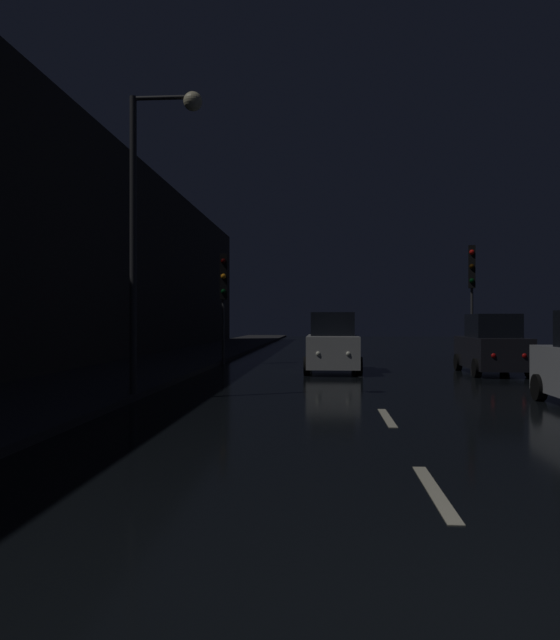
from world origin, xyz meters
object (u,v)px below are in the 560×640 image
object	(u,v)px
car_approaching_headlights	(332,345)
car_parked_right_far	(492,346)
traffic_light_far_left	(223,285)
streetlamp_overhead	(153,196)
traffic_light_far_right	(472,277)

from	to	relation	value
car_approaching_headlights	car_parked_right_far	world-z (taller)	car_approaching_headlights
traffic_light_far_left	streetlamp_overhead	distance (m)	11.63
traffic_light_far_right	car_parked_right_far	world-z (taller)	traffic_light_far_right
traffic_light_far_left	traffic_light_far_right	bearing A→B (deg)	93.12
traffic_light_far_right	traffic_light_far_left	bearing A→B (deg)	-63.77
car_parked_right_far	car_approaching_headlights	bearing A→B (deg)	85.67
traffic_light_far_left	streetlamp_overhead	size ratio (longest dim) A/B	0.65
traffic_light_far_left	streetlamp_overhead	world-z (taller)	streetlamp_overhead
streetlamp_overhead	traffic_light_far_left	bearing A→B (deg)	91.28
traffic_light_far_right	streetlamp_overhead	distance (m)	17.56
car_parked_right_far	streetlamp_overhead	bearing A→B (deg)	128.63
traffic_light_far_left	car_approaching_headlights	world-z (taller)	traffic_light_far_left
car_approaching_headlights	car_parked_right_far	size ratio (longest dim) A/B	1.03
traffic_light_far_left	car_approaching_headlights	distance (m)	6.09
traffic_light_far_right	car_parked_right_far	bearing A→B (deg)	6.01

